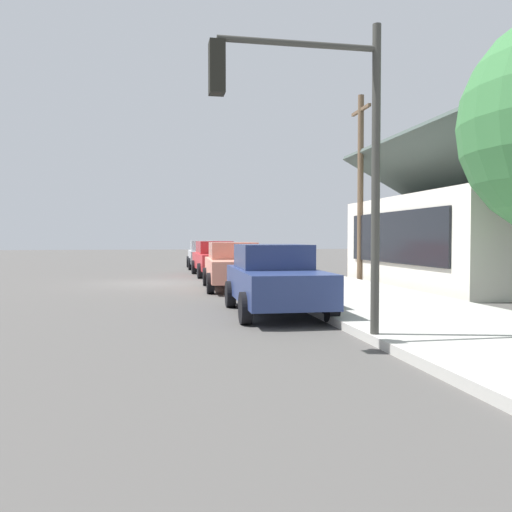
% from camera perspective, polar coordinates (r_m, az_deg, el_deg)
% --- Properties ---
extents(ground_plane, '(120.00, 120.00, 0.00)m').
position_cam_1_polar(ground_plane, '(20.78, -10.81, -2.89)').
color(ground_plane, '#4C4947').
extents(sidewalk_curb, '(60.00, 4.20, 0.16)m').
position_cam_1_polar(sidewalk_curb, '(21.49, 4.31, -2.49)').
color(sidewalk_curb, '#B2AFA8').
rests_on(sidewalk_curb, ground).
extents(car_silver, '(4.37, 2.02, 1.59)m').
position_cam_1_polar(car_silver, '(30.42, -5.57, 0.20)').
color(car_silver, silver).
rests_on(car_silver, ground).
extents(car_cherry, '(4.78, 2.00, 1.59)m').
position_cam_1_polar(car_cherry, '(24.46, -4.43, -0.22)').
color(car_cherry, red).
rests_on(car_cherry, ground).
extents(car_coral, '(4.65, 2.12, 1.59)m').
position_cam_1_polar(car_coral, '(18.12, -2.45, -0.98)').
color(car_coral, '#EA8C75').
rests_on(car_coral, ground).
extents(car_navy, '(4.37, 2.08, 1.59)m').
position_cam_1_polar(car_navy, '(12.21, 2.04, -2.41)').
color(car_navy, navy).
rests_on(car_navy, ground).
extents(storefront_building, '(9.80, 7.77, 5.33)m').
position_cam_1_polar(storefront_building, '(21.03, 23.86, 1.84)').
color(storefront_building, silver).
rests_on(storefront_building, ground).
extents(traffic_light_main, '(0.37, 2.79, 5.20)m').
position_cam_1_polar(traffic_light_main, '(8.70, 6.19, 13.53)').
color(traffic_light_main, '#383833').
rests_on(traffic_light_main, ground).
extents(utility_pole_wooden, '(1.80, 0.24, 7.50)m').
position_cam_1_polar(utility_pole_wooden, '(22.01, 11.19, 7.62)').
color(utility_pole_wooden, brown).
rests_on(utility_pole_wooden, ground).
extents(fire_hydrant_red, '(0.22, 0.22, 0.71)m').
position_cam_1_polar(fire_hydrant_red, '(28.14, -2.18, -0.58)').
color(fire_hydrant_red, red).
rests_on(fire_hydrant_red, sidewalk_curb).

